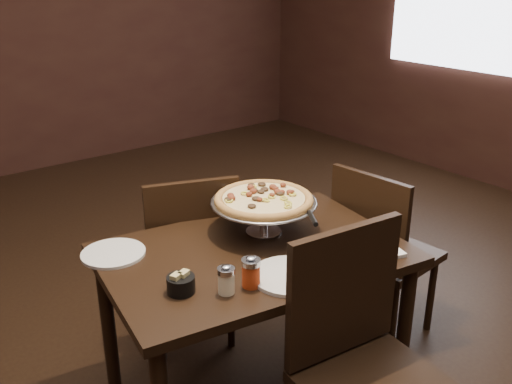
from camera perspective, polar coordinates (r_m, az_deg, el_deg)
room at (r=2.01m, az=3.13°, el=13.51°), size 6.04×7.04×2.84m
dining_table at (r=2.19m, az=-0.22°, el=-7.97°), size 1.21×0.91×0.69m
pizza_stand at (r=2.23m, az=0.78°, el=-0.78°), size 0.42×0.42×0.17m
parmesan_shaker at (r=1.87m, az=-2.99°, el=-8.76°), size 0.06×0.06×0.10m
pepper_flake_shaker at (r=1.90m, az=-0.50°, el=-8.01°), size 0.06×0.06×0.11m
packet_caddy at (r=1.89m, az=-7.53°, el=-9.08°), size 0.09×0.09×0.07m
napkin_stack at (r=2.18m, az=12.33°, el=-5.72°), size 0.17×0.17×0.01m
plate_left at (r=2.18m, az=-14.08°, el=-5.97°), size 0.24×0.24×0.01m
plate_near at (r=1.97m, az=3.45°, el=-8.35°), size 0.27×0.27×0.01m
serving_spatula at (r=2.09m, az=5.66°, el=-2.67°), size 0.15×0.15×0.02m
chair_far at (r=2.62m, az=-6.65°, el=-6.14°), size 0.52×0.52×0.86m
chair_near at (r=1.93m, az=10.83°, el=-16.31°), size 0.48×0.48×0.93m
chair_side at (r=2.71m, az=12.29°, el=-5.52°), size 0.44×0.44×0.86m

